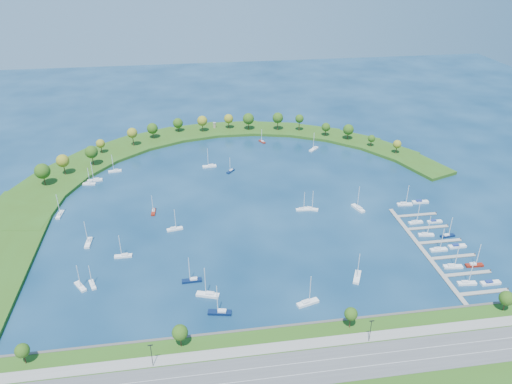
{
  "coord_description": "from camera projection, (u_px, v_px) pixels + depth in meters",
  "views": [
    {
      "loc": [
        -31.98,
        -241.1,
        136.73
      ],
      "look_at": [
        5.0,
        5.0,
        4.0
      ],
      "focal_mm": 33.88,
      "sensor_mm": 36.0,
      "label": 1
    }
  ],
  "objects": [
    {
      "name": "docked_boat_5",
      "position": [
        457.0,
        246.0,
        238.82
      ],
      "size": [
        9.01,
        2.69,
        1.83
      ],
      "rotation": [
        0.0,
        0.0,
        0.02
      ],
      "color": "white",
      "rests_on": "ground"
    },
    {
      "name": "moored_boat_2",
      "position": [
        192.0,
        280.0,
        215.06
      ],
      "size": [
        8.88,
        2.74,
        12.95
      ],
      "rotation": [
        0.0,
        0.0,
        3.17
      ],
      "color": "#09193D",
      "rests_on": "ground"
    },
    {
      "name": "moored_boat_6",
      "position": [
        153.0,
        211.0,
        268.52
      ],
      "size": [
        2.58,
        7.66,
        11.09
      ],
      "rotation": [
        0.0,
        0.0,
        4.65
      ],
      "color": "maroon",
      "rests_on": "ground"
    },
    {
      "name": "moored_boat_10",
      "position": [
        209.0,
        166.0,
        321.36
      ],
      "size": [
        9.32,
        3.36,
        13.42
      ],
      "rotation": [
        0.0,
        0.0,
        3.23
      ],
      "color": "white",
      "rests_on": "ground"
    },
    {
      "name": "docked_boat_1",
      "position": [
        490.0,
        283.0,
        213.67
      ],
      "size": [
        9.01,
        2.56,
        1.84
      ],
      "rotation": [
        0.0,
        0.0,
        -0.0
      ],
      "color": "white",
      "rests_on": "ground"
    },
    {
      "name": "moored_boat_7",
      "position": [
        115.0,
        171.0,
        314.9
      ],
      "size": [
        8.57,
        3.4,
        12.25
      ],
      "rotation": [
        0.0,
        0.0,
        3.27
      ],
      "color": "white",
      "rests_on": "ground"
    },
    {
      "name": "moored_boat_15",
      "position": [
        89.0,
        183.0,
        298.74
      ],
      "size": [
        8.0,
        3.12,
        11.45
      ],
      "rotation": [
        0.0,
        0.0,
        6.16
      ],
      "color": "white",
      "rests_on": "ground"
    },
    {
      "name": "moored_boat_18",
      "position": [
        220.0,
        312.0,
        196.73
      ],
      "size": [
        10.04,
        4.6,
        14.25
      ],
      "rotation": [
        0.0,
        0.0,
        2.94
      ],
      "color": "#09193D",
      "rests_on": "ground"
    },
    {
      "name": "moored_boat_19",
      "position": [
        92.0,
        284.0,
        212.54
      ],
      "size": [
        4.27,
        7.33,
        10.4
      ],
      "rotation": [
        0.0,
        0.0,
        1.92
      ],
      "color": "white",
      "rests_on": "ground"
    },
    {
      "name": "moored_boat_11",
      "position": [
        311.0,
        208.0,
        271.26
      ],
      "size": [
        8.41,
        5.28,
        12.0
      ],
      "rotation": [
        0.0,
        0.0,
        5.88
      ],
      "color": "white",
      "rests_on": "ground"
    },
    {
      "name": "docked_boat_9",
      "position": [
        434.0,
        221.0,
        259.5
      ],
      "size": [
        8.07,
        2.44,
        1.64
      ],
      "rotation": [
        0.0,
        0.0,
        -0.02
      ],
      "color": "white",
      "rests_on": "ground"
    },
    {
      "name": "moored_boat_3",
      "position": [
        60.0,
        214.0,
        265.7
      ],
      "size": [
        3.33,
        8.86,
        12.72
      ],
      "rotation": [
        0.0,
        0.0,
        1.46
      ],
      "color": "white",
      "rests_on": "ground"
    },
    {
      "name": "docked_boat_7",
      "position": [
        448.0,
        235.0,
        247.14
      ],
      "size": [
        7.88,
        2.98,
        11.31
      ],
      "rotation": [
        0.0,
        0.0,
        0.11
      ],
      "color": "#09193D",
      "rests_on": "ground"
    },
    {
      "name": "moored_boat_5",
      "position": [
        308.0,
        302.0,
        201.9
      ],
      "size": [
        10.0,
        5.21,
        14.16
      ],
      "rotation": [
        0.0,
        0.0,
        0.28
      ],
      "color": "white",
      "rests_on": "ground"
    },
    {
      "name": "docked_boat_4",
      "position": [
        439.0,
        249.0,
        236.18
      ],
      "size": [
        8.58,
        2.47,
        12.57
      ],
      "rotation": [
        0.0,
        0.0,
        -0.01
      ],
      "color": "white",
      "rests_on": "ground"
    },
    {
      "name": "docked_boat_11",
      "position": [
        420.0,
        202.0,
        278.45
      ],
      "size": [
        9.47,
        3.05,
        1.91
      ],
      "rotation": [
        0.0,
        0.0,
        -0.05
      ],
      "color": "white",
      "rests_on": "ground"
    },
    {
      "name": "moored_boat_14",
      "position": [
        89.0,
        242.0,
        241.49
      ],
      "size": [
        3.04,
        9.25,
        13.41
      ],
      "rotation": [
        0.0,
        0.0,
        4.66
      ],
      "color": "white",
      "rests_on": "ground"
    },
    {
      "name": "moored_boat_0",
      "position": [
        314.0,
        149.0,
        347.15
      ],
      "size": [
        8.25,
        8.25,
        13.4
      ],
      "rotation": [
        0.0,
        0.0,
        3.93
      ],
      "color": "white",
      "rests_on": "ground"
    },
    {
      "name": "docked_boat_3",
      "position": [
        474.0,
        264.0,
        225.1
      ],
      "size": [
        8.43,
        2.77,
        12.22
      ],
      "rotation": [
        0.0,
        0.0,
        -0.05
      ],
      "color": "maroon",
      "rests_on": "ground"
    },
    {
      "name": "dock_system",
      "position": [
        438.0,
        250.0,
        236.7
      ],
      "size": [
        24.28,
        82.0,
        1.6
      ],
      "color": "gray",
      "rests_on": "ground"
    },
    {
      "name": "docked_boat_6",
      "position": [
        426.0,
        234.0,
        247.98
      ],
      "size": [
        8.21,
        3.43,
        11.71
      ],
      "rotation": [
        0.0,
        0.0,
        -0.15
      ],
      "color": "white",
      "rests_on": "ground"
    },
    {
      "name": "breakwater",
      "position": [
        168.0,
        170.0,
        314.88
      ],
      "size": [
        286.74,
        247.64,
        2.0
      ],
      "color": "#2E5015",
      "rests_on": "ground"
    },
    {
      "name": "moored_boat_21",
      "position": [
        208.0,
        294.0,
        206.37
      ],
      "size": [
        10.28,
        5.8,
        14.57
      ],
      "rotation": [
        0.0,
        0.0,
        2.82
      ],
      "color": "white",
      "rests_on": "ground"
    },
    {
      "name": "docked_boat_8",
      "position": [
        416.0,
        222.0,
        258.65
      ],
      "size": [
        7.96,
        2.7,
        11.52
      ],
      "rotation": [
        0.0,
        0.0,
        0.07
      ],
      "color": "white",
      "rests_on": "ground"
    },
    {
      "name": "harbor_tower",
      "position": [
        214.0,
        125.0,
        380.71
      ],
      "size": [
        2.6,
        2.6,
        4.27
      ],
      "color": "gray",
      "rests_on": "breakwater"
    },
    {
      "name": "moored_boat_9",
      "position": [
        303.0,
        209.0,
        270.89
      ],
      "size": [
        7.74,
        2.63,
        11.19
      ],
      "rotation": [
        0.0,
        0.0,
        -0.07
      ],
      "color": "white",
      "rests_on": "ground"
    },
    {
      "name": "moored_boat_8",
      "position": [
        262.0,
        141.0,
        359.92
      ],
      "size": [
        4.83,
        7.01,
        10.12
      ],
      "rotation": [
        0.0,
        0.0,
        2.04
      ],
      "color": "maroon",
      "rests_on": "ground"
    },
    {
      "name": "moored_boat_13",
      "position": [
        358.0,
        208.0,
        271.76
      ],
      "size": [
        5.66,
        9.96,
        14.13
      ],
      "rotation": [
        0.0,
        0.0,
        1.9
      ],
      "color": "white",
      "rests_on": "ground"
    },
    {
      "name": "moored_boat_4",
      "position": [
        80.0,
        286.0,
        211.42
      ],
      "size": [
        6.47,
        8.21,
        12.19
      ],
      "rotation": [
        0.0,
        0.0,
        5.29
      ],
      "color": "white",
      "rests_on": "ground"
    },
    {
      "name": "moored_boat_16",
      "position": [
        231.0,
        171.0,
        314.93
      ],
      "size": [
        5.99,
        6.66,
        10.32
      ],
      "rotation": [
        0.0,
        0.0,
        4.02
      ],
      "color": "#09193D",
      "rests_on": "ground"
    },
    {
      "name": "docked_boat_2",
      "position": [
        453.0,
        266.0,
        224.03
      ],
      "size": [
        9.09,
        3.54,
        13.02
      ],
      "rotation": [
        0.0,
        0.0,
        -0.12
      ],
      "color": "white",
      "rests_on": "ground"
    },
    {
      "name": "south_shoreline",
      "position": [
        296.0,
        368.0,
        171.22
      ],
      "size": [
        420.0,
        43.1,
        11.6
      ],
      "color": "#2E5015",
      "rests_on": "ground"
    },
    {
      "name": "ground",
      "position": [
        249.0,
        203.0,
        278.91
      ],
      "size": [
        700.0,
        700.0,
        0.0
      ],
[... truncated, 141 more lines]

